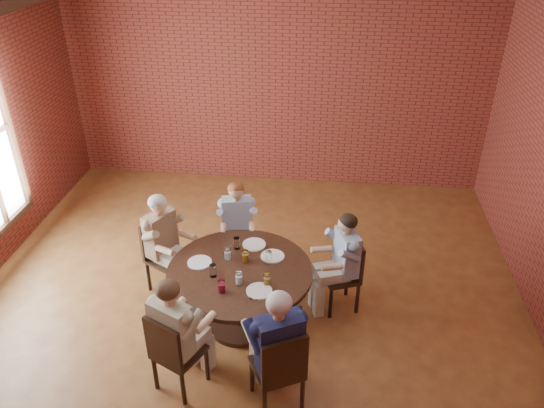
# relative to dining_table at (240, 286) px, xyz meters

# --- Properties ---
(floor) EXTENTS (7.00, 7.00, 0.00)m
(floor) POSITION_rel_dining_table_xyz_m (-0.00, 0.00, -0.53)
(floor) COLOR #935F2D
(floor) RESTS_ON ground
(ceiling) EXTENTS (7.00, 7.00, 0.00)m
(ceiling) POSITION_rel_dining_table_xyz_m (-0.00, 0.00, 2.87)
(ceiling) COLOR silver
(ceiling) RESTS_ON wall_back
(wall_back) EXTENTS (7.00, 0.00, 7.00)m
(wall_back) POSITION_rel_dining_table_xyz_m (-0.00, 3.50, 1.17)
(wall_back) COLOR maroon
(wall_back) RESTS_ON ground
(dining_table) EXTENTS (1.54, 1.54, 0.75)m
(dining_table) POSITION_rel_dining_table_xyz_m (0.00, 0.00, 0.00)
(dining_table) COLOR black
(dining_table) RESTS_ON floor
(chair_a) EXTENTS (0.49, 0.49, 0.88)m
(chair_a) POSITION_rel_dining_table_xyz_m (1.14, 0.44, -0.04)
(chair_a) COLOR black
(chair_a) RESTS_ON floor
(diner_a) EXTENTS (0.71, 0.65, 1.24)m
(diner_a) POSITION_rel_dining_table_xyz_m (1.07, 0.42, 0.09)
(diner_a) COLOR #3B5F9B
(diner_a) RESTS_ON floor
(chair_b) EXTENTS (0.44, 0.44, 0.87)m
(chair_b) POSITION_rel_dining_table_xyz_m (-0.21, 1.06, -0.05)
(chair_b) COLOR black
(chair_b) RESTS_ON floor
(diner_b) EXTENTS (0.56, 0.64, 1.22)m
(diner_b) POSITION_rel_dining_table_xyz_m (-0.20, 1.00, 0.08)
(diner_b) COLOR #98A4C2
(diner_b) RESTS_ON floor
(chair_c) EXTENTS (0.54, 0.54, 0.91)m
(chair_c) POSITION_rel_dining_table_xyz_m (-1.04, 0.55, -0.03)
(chair_c) COLOR black
(chair_c) RESTS_ON floor
(diner_c) EXTENTS (0.77, 0.72, 1.28)m
(diner_c) POSITION_rel_dining_table_xyz_m (-0.97, 0.51, 0.11)
(diner_c) COLOR brown
(diner_c) RESTS_ON floor
(chair_d) EXTENTS (0.55, 0.55, 0.92)m
(chair_d) POSITION_rel_dining_table_xyz_m (-0.47, -0.97, -0.03)
(chair_d) COLOR black
(chair_d) RESTS_ON floor
(diner_d) EXTENTS (0.73, 0.78, 1.30)m
(diner_d) POSITION_rel_dining_table_xyz_m (-0.44, -0.90, 0.12)
(diner_d) COLOR beige
(diner_d) RESTS_ON floor
(chair_e) EXTENTS (0.57, 0.57, 0.94)m
(chair_e) POSITION_rel_dining_table_xyz_m (0.54, -1.06, -0.02)
(chair_e) COLOR black
(chair_e) RESTS_ON floor
(diner_e) EXTENTS (0.76, 0.82, 1.33)m
(diner_e) POSITION_rel_dining_table_xyz_m (0.50, -0.99, 0.14)
(diner_e) COLOR #161A3F
(diner_e) RESTS_ON floor
(plate_a) EXTENTS (0.26, 0.26, 0.01)m
(plate_a) POSITION_rel_dining_table_xyz_m (0.32, 0.26, 0.23)
(plate_a) COLOR white
(plate_a) RESTS_ON dining_table
(plate_b) EXTENTS (0.26, 0.26, 0.01)m
(plate_b) POSITION_rel_dining_table_xyz_m (0.09, 0.46, 0.23)
(plate_b) COLOR white
(plate_b) RESTS_ON dining_table
(plate_c) EXTENTS (0.26, 0.26, 0.01)m
(plate_c) POSITION_rel_dining_table_xyz_m (-0.45, 0.07, 0.23)
(plate_c) COLOR white
(plate_c) RESTS_ON dining_table
(plate_d) EXTENTS (0.26, 0.26, 0.01)m
(plate_d) POSITION_rel_dining_table_xyz_m (0.25, -0.32, 0.23)
(plate_d) COLOR white
(plate_d) RESTS_ON dining_table
(glass_a) EXTENTS (0.07, 0.07, 0.14)m
(glass_a) POSITION_rel_dining_table_xyz_m (0.29, 0.16, 0.29)
(glass_a) COLOR white
(glass_a) RESTS_ON dining_table
(glass_b) EXTENTS (0.07, 0.07, 0.14)m
(glass_b) POSITION_rel_dining_table_xyz_m (0.04, 0.15, 0.29)
(glass_b) COLOR white
(glass_b) RESTS_ON dining_table
(glass_c) EXTENTS (0.07, 0.07, 0.14)m
(glass_c) POSITION_rel_dining_table_xyz_m (-0.09, 0.38, 0.29)
(glass_c) COLOR white
(glass_c) RESTS_ON dining_table
(glass_d) EXTENTS (0.07, 0.07, 0.14)m
(glass_d) POSITION_rel_dining_table_xyz_m (-0.16, 0.18, 0.29)
(glass_d) COLOR white
(glass_d) RESTS_ON dining_table
(glass_e) EXTENTS (0.07, 0.07, 0.14)m
(glass_e) POSITION_rel_dining_table_xyz_m (-0.25, -0.13, 0.29)
(glass_e) COLOR white
(glass_e) RESTS_ON dining_table
(glass_f) EXTENTS (0.07, 0.07, 0.14)m
(glass_f) POSITION_rel_dining_table_xyz_m (-0.12, -0.37, 0.29)
(glass_f) COLOR white
(glass_f) RESTS_ON dining_table
(glass_g) EXTENTS (0.07, 0.07, 0.14)m
(glass_g) POSITION_rel_dining_table_xyz_m (0.03, -0.22, 0.29)
(glass_g) COLOR white
(glass_g) RESTS_ON dining_table
(glass_h) EXTENTS (0.07, 0.07, 0.14)m
(glass_h) POSITION_rel_dining_table_xyz_m (0.31, -0.21, 0.29)
(glass_h) COLOR white
(glass_h) RESTS_ON dining_table
(smartphone) EXTENTS (0.11, 0.17, 0.01)m
(smartphone) POSITION_rel_dining_table_xyz_m (0.23, -0.37, 0.23)
(smartphone) COLOR black
(smartphone) RESTS_ON dining_table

